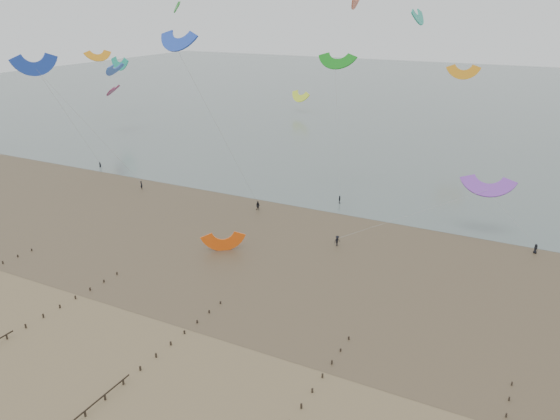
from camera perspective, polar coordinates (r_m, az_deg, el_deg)
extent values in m
plane|color=brown|center=(67.86, -14.85, -13.24)|extent=(500.00, 500.00, 0.00)
plane|color=#475654|center=(246.53, 17.98, 11.09)|extent=(500.00, 500.00, 0.00)
plane|color=#473A28|center=(93.06, -0.56, -2.78)|extent=(500.00, 500.00, 0.00)
ellipsoid|color=slate|center=(92.88, -14.27, -3.51)|extent=(23.60, 14.36, 0.01)
ellipsoid|color=slate|center=(91.15, 7.03, -3.47)|extent=(33.64, 18.32, 0.01)
ellipsoid|color=slate|center=(119.29, -16.65, 1.70)|extent=(26.95, 14.22, 0.01)
cube|color=black|center=(93.58, -26.98, -4.93)|extent=(0.16, 0.16, 0.51)
cube|color=black|center=(94.94, -25.73, -4.37)|extent=(0.16, 0.16, 0.48)
cube|color=black|center=(96.35, -24.51, -3.82)|extent=(0.16, 0.16, 0.45)
cube|color=black|center=(73.62, -26.65, -11.79)|extent=(0.16, 0.16, 0.65)
cube|color=black|center=(74.88, -25.04, -10.95)|extent=(0.16, 0.16, 0.62)
cube|color=black|center=(76.21, -23.50, -10.13)|extent=(0.16, 0.16, 0.59)
cube|color=black|center=(77.60, -22.02, -9.34)|extent=(0.16, 0.16, 0.57)
cube|color=black|center=(79.06, -20.59, -8.57)|extent=(0.16, 0.16, 0.54)
cube|color=black|center=(80.58, -19.23, -7.82)|extent=(0.16, 0.16, 0.51)
cube|color=black|center=(82.15, -17.92, -7.10)|extent=(0.16, 0.16, 0.48)
cube|color=black|center=(83.78, -16.67, -6.40)|extent=(0.16, 0.16, 0.45)
cube|color=black|center=(58.92, -19.70, -19.42)|extent=(0.16, 0.16, 0.71)
cube|color=black|center=(60.25, -17.82, -18.15)|extent=(0.16, 0.16, 0.68)
cube|color=black|center=(61.67, -16.06, -16.93)|extent=(0.16, 0.16, 0.65)
cube|color=black|center=(63.17, -14.39, -15.74)|extent=(0.16, 0.16, 0.62)
cube|color=black|center=(64.74, -12.83, -14.61)|extent=(0.16, 0.16, 0.59)
cube|color=black|center=(66.38, -11.35, -13.51)|extent=(0.16, 0.16, 0.57)
cube|color=black|center=(68.08, -9.96, -12.47)|extent=(0.16, 0.16, 0.54)
cube|color=black|center=(69.84, -8.65, -11.47)|extent=(0.16, 0.16, 0.51)
cube|color=black|center=(71.65, -7.41, -10.51)|extent=(0.16, 0.16, 0.48)
cube|color=black|center=(73.51, -6.24, -9.60)|extent=(0.16, 0.16, 0.45)
cube|color=black|center=(56.78, 2.24, -19.81)|extent=(0.16, 0.16, 0.59)
cube|color=black|center=(58.64, 3.40, -18.32)|extent=(0.16, 0.16, 0.57)
cube|color=black|center=(60.56, 4.46, -16.91)|extent=(0.16, 0.16, 0.54)
cube|color=black|center=(62.53, 5.44, -15.59)|extent=(0.16, 0.16, 0.51)
cube|color=black|center=(64.54, 6.35, -14.34)|extent=(0.16, 0.16, 0.48)
cube|color=black|center=(66.60, 7.19, -13.17)|extent=(0.16, 0.16, 0.45)
cube|color=black|center=(59.91, 22.56, -19.22)|extent=(0.16, 0.16, 0.51)
cube|color=black|center=(62.02, 22.83, -17.75)|extent=(0.16, 0.16, 0.48)
cube|color=black|center=(64.16, 23.07, -16.38)|extent=(0.16, 0.16, 0.45)
imported|color=black|center=(120.25, -14.28, 2.54)|extent=(0.78, 0.65, 1.83)
imported|color=black|center=(108.77, 6.25, 1.10)|extent=(0.59, 1.02, 1.63)
imported|color=black|center=(104.64, -2.33, 0.44)|extent=(0.86, 0.67, 1.77)
imported|color=black|center=(89.73, 6.00, -3.21)|extent=(1.15, 1.33, 1.79)
imported|color=black|center=(95.70, 25.15, -3.68)|extent=(0.89, 0.92, 1.59)
imported|color=black|center=(138.63, -18.28, 4.47)|extent=(0.67, 0.55, 1.59)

